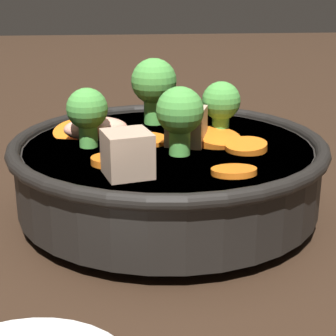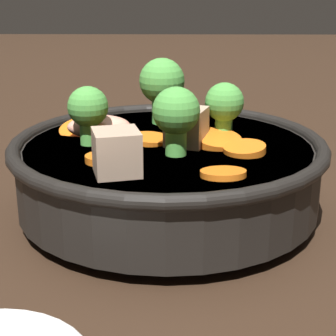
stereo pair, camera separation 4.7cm
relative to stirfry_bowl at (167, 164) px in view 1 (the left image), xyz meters
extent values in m
plane|color=black|center=(0.00, 0.00, -0.04)|extent=(3.00, 3.00, 0.00)
cylinder|color=black|center=(0.00, 0.00, -0.04)|extent=(0.14, 0.14, 0.01)
cylinder|color=black|center=(0.00, 0.00, -0.01)|extent=(0.25, 0.25, 0.05)
torus|color=black|center=(0.00, 0.00, 0.02)|extent=(0.26, 0.26, 0.01)
cylinder|color=brown|center=(0.00, 0.00, 0.00)|extent=(0.24, 0.24, 0.03)
cylinder|color=orange|center=(-0.04, 0.00, 0.02)|extent=(0.05, 0.06, 0.01)
cylinder|color=orange|center=(-0.06, 0.02, 0.02)|extent=(0.05, 0.05, 0.01)
cylinder|color=orange|center=(0.01, -0.01, 0.02)|extent=(0.04, 0.04, 0.01)
cylinder|color=orange|center=(0.04, 0.05, 0.02)|extent=(0.05, 0.05, 0.01)
cylinder|color=orange|center=(-0.04, 0.08, 0.02)|extent=(0.04, 0.04, 0.01)
cylinder|color=orange|center=(0.07, -0.04, 0.02)|extent=(0.06, 0.06, 0.01)
cylinder|color=#59B84C|center=(0.06, 0.00, 0.03)|extent=(0.02, 0.02, 0.02)
sphere|color=#47933D|center=(0.06, 0.00, 0.05)|extent=(0.03, 0.03, 0.03)
cylinder|color=#59B84C|center=(0.01, -0.07, 0.03)|extent=(0.02, 0.02, 0.03)
sphere|color=#47933D|center=(0.01, -0.07, 0.06)|extent=(0.04, 0.04, 0.04)
cylinder|color=#59B84C|center=(-0.01, 0.03, 0.03)|extent=(0.02, 0.02, 0.02)
sphere|color=#47933D|center=(-0.01, 0.03, 0.05)|extent=(0.04, 0.04, 0.04)
cylinder|color=#59B84C|center=(-0.05, -0.02, 0.03)|extent=(0.01, 0.01, 0.02)
sphere|color=#47933D|center=(-0.05, -0.02, 0.05)|extent=(0.03, 0.03, 0.03)
cube|color=tan|center=(0.03, 0.07, 0.03)|extent=(0.04, 0.04, 0.03)
cube|color=tan|center=(-0.02, 0.00, 0.03)|extent=(0.04, 0.04, 0.03)
ellipsoid|color=#EA9E84|center=(0.06, -0.02, 0.03)|extent=(0.06, 0.04, 0.02)
camera|label=1|loc=(0.04, 0.45, 0.15)|focal=60.00mm
camera|label=2|loc=(-0.01, 0.45, 0.15)|focal=60.00mm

